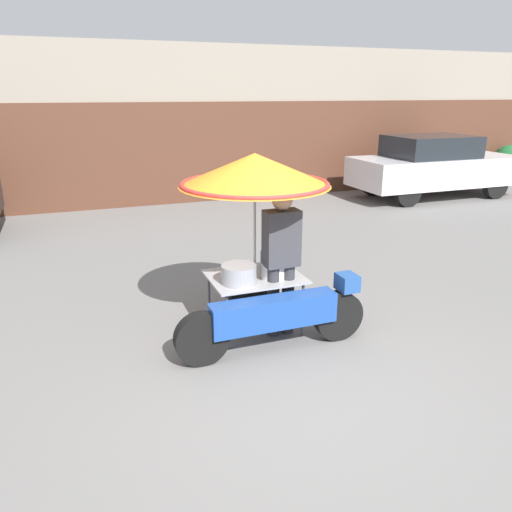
% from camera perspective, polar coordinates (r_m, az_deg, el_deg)
% --- Properties ---
extents(ground_plane, '(36.00, 36.00, 0.00)m').
position_cam_1_polar(ground_plane, '(4.92, 4.92, -14.04)').
color(ground_plane, slate).
extents(shopfront_building, '(28.00, 2.06, 3.71)m').
position_cam_1_polar(shopfront_building, '(13.21, -12.97, 14.44)').
color(shopfront_building, gray).
rests_on(shopfront_building, ground).
extents(vendor_motorcycle_cart, '(2.10, 1.62, 2.02)m').
position_cam_1_polar(vendor_motorcycle_cart, '(5.31, 0.16, 6.12)').
color(vendor_motorcycle_cart, black).
rests_on(vendor_motorcycle_cart, ground).
extents(vendor_person, '(0.38, 0.22, 1.66)m').
position_cam_1_polar(vendor_person, '(5.42, 2.91, 0.05)').
color(vendor_person, '#2D2D33').
rests_on(vendor_person, ground).
extents(parked_car, '(4.36, 1.73, 1.58)m').
position_cam_1_polar(parked_car, '(13.82, 19.66, 9.69)').
color(parked_car, black).
rests_on(parked_car, ground).
extents(potted_plant, '(0.88, 0.88, 1.10)m').
position_cam_1_polar(potted_plant, '(17.20, 26.87, 9.72)').
color(potted_plant, '#2D2D33').
rests_on(potted_plant, ground).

